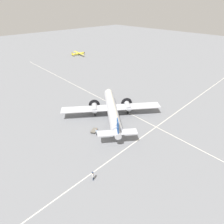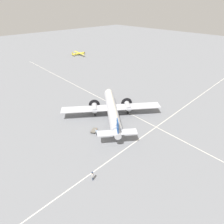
# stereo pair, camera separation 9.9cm
# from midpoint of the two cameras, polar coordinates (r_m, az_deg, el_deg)

# --- Properties ---
(ground_plane) EXTENTS (300.00, 300.00, 0.00)m
(ground_plane) POSITION_cam_midpoint_polar(r_m,az_deg,el_deg) (41.15, 0.07, -1.79)
(ground_plane) COLOR slate
(apron_line_eastwest) EXTENTS (120.00, 0.16, 0.01)m
(apron_line_eastwest) POSITION_cam_midpoint_polar(r_m,az_deg,el_deg) (43.80, 4.24, 0.41)
(apron_line_eastwest) COLOR silver
(apron_line_eastwest) RESTS_ON ground_plane
(apron_line_northsouth) EXTENTS (0.16, 120.00, 0.01)m
(apron_line_northsouth) POSITION_cam_midpoint_polar(r_m,az_deg,el_deg) (36.29, 10.36, -7.71)
(apron_line_northsouth) COLOR silver
(apron_line_northsouth) RESTS_ON ground_plane
(airliner_main) EXTENTS (18.99, 20.20, 5.34)m
(airliner_main) POSITION_cam_midpoint_polar(r_m,az_deg,el_deg) (40.18, 0.01, 1.32)
(airliner_main) COLOR silver
(airliner_main) RESTS_ON ground_plane
(crew_foreground) EXTENTS (0.41, 0.44, 1.66)m
(crew_foreground) POSITION_cam_midpoint_polar(r_m,az_deg,el_deg) (27.88, -6.27, -19.81)
(crew_foreground) COLOR navy
(crew_foreground) RESTS_ON ground_plane
(passenger_boarding) EXTENTS (0.58, 0.28, 1.73)m
(passenger_boarding) POSITION_cam_midpoint_polar(r_m,az_deg,el_deg) (35.31, -4.98, -6.31)
(passenger_boarding) COLOR #2D2D33
(passenger_boarding) RESTS_ON ground_plane
(suitcase_near_door) EXTENTS (0.37, 0.13, 0.48)m
(suitcase_near_door) POSITION_cam_midpoint_polar(r_m,az_deg,el_deg) (35.83, -3.19, -7.27)
(suitcase_near_door) COLOR #232328
(suitcase_near_door) RESTS_ON ground_plane
(baggage_cart) EXTENTS (1.72, 2.03, 0.56)m
(baggage_cart) POSITION_cam_midpoint_polar(r_m,az_deg,el_deg) (36.88, -5.87, -6.01)
(baggage_cart) COLOR #6B665B
(baggage_cart) RESTS_ON ground_plane
(light_aircraft_distant) EXTENTS (10.04, 7.49, 1.94)m
(light_aircraft_distant) POSITION_cam_midpoint_polar(r_m,az_deg,el_deg) (96.80, -10.73, 18.27)
(light_aircraft_distant) COLOR yellow
(light_aircraft_distant) RESTS_ON ground_plane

